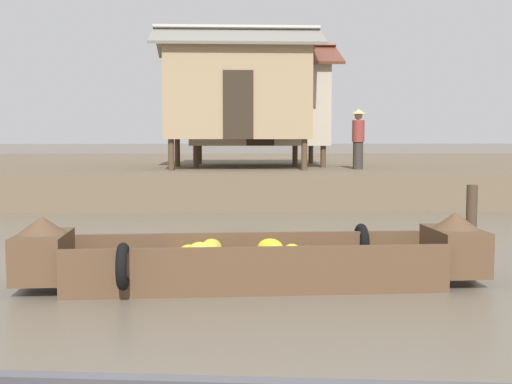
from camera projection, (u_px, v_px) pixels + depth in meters
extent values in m
plane|color=#665B4C|center=(216.00, 230.00, 12.78)|extent=(300.00, 300.00, 0.00)
cube|color=brown|center=(220.00, 172.00, 25.45)|extent=(160.00, 20.00, 0.88)
cube|color=brown|center=(254.00, 280.00, 8.06)|extent=(4.44, 1.34, 0.12)
cube|color=brown|center=(251.00, 249.00, 8.58)|extent=(4.40, 0.23, 0.43)
cube|color=brown|center=(258.00, 266.00, 7.48)|extent=(4.40, 0.23, 0.43)
cube|color=brown|center=(455.00, 250.00, 8.23)|extent=(0.59, 1.03, 0.54)
cone|color=brown|center=(455.00, 221.00, 8.20)|extent=(0.58, 0.58, 0.20)
cube|color=brown|center=(43.00, 256.00, 7.83)|extent=(0.59, 1.03, 0.54)
cone|color=brown|center=(42.00, 225.00, 7.80)|extent=(0.58, 0.58, 0.20)
cube|color=brown|center=(175.00, 257.00, 7.95)|extent=(0.24, 1.08, 0.05)
torus|color=black|center=(361.00, 243.00, 8.82)|extent=(0.14, 0.52, 0.52)
torus|color=black|center=(123.00, 266.00, 7.24)|extent=(0.14, 0.52, 0.52)
ellipsoid|color=yellow|center=(190.00, 254.00, 7.99)|extent=(0.35, 0.31, 0.22)
ellipsoid|color=gold|center=(210.00, 250.00, 8.13)|extent=(0.30, 0.27, 0.23)
ellipsoid|color=yellow|center=(200.00, 252.00, 7.89)|extent=(0.32, 0.24, 0.25)
ellipsoid|color=gold|center=(306.00, 254.00, 7.92)|extent=(0.34, 0.24, 0.21)
ellipsoid|color=gold|center=(211.00, 248.00, 8.33)|extent=(0.38, 0.38, 0.24)
ellipsoid|color=yellow|center=(226.00, 258.00, 7.84)|extent=(0.34, 0.35, 0.18)
ellipsoid|color=yellow|center=(292.00, 255.00, 7.75)|extent=(0.32, 0.31, 0.26)
ellipsoid|color=yellow|center=(270.00, 248.00, 8.36)|extent=(0.39, 0.31, 0.25)
ellipsoid|color=yellow|center=(192.00, 255.00, 8.24)|extent=(0.40, 0.39, 0.20)
ellipsoid|color=yellow|center=(212.00, 250.00, 8.19)|extent=(0.31, 0.29, 0.20)
cylinder|color=#4C3826|center=(171.00, 155.00, 17.76)|extent=(0.16, 0.16, 0.83)
cylinder|color=#4C3826|center=(304.00, 155.00, 17.93)|extent=(0.16, 0.16, 0.83)
cylinder|color=#4C3826|center=(177.00, 153.00, 20.11)|extent=(0.16, 0.16, 0.83)
cylinder|color=#4C3826|center=(295.00, 153.00, 20.27)|extent=(0.16, 0.16, 0.83)
cube|color=#9E8460|center=(237.00, 93.00, 18.88)|extent=(3.95, 2.75, 2.58)
cube|color=#2D2319|center=(238.00, 105.00, 17.52)|extent=(0.80, 0.04, 1.80)
cube|color=gray|center=(237.00, 35.00, 18.07)|extent=(4.65, 1.87, 0.72)
cube|color=gray|center=(236.00, 42.00, 19.44)|extent=(4.65, 1.87, 0.72)
cylinder|color=#4C3826|center=(196.00, 157.00, 19.35)|extent=(0.16, 0.16, 0.64)
cylinder|color=#4C3826|center=(323.00, 157.00, 19.52)|extent=(0.16, 0.16, 0.64)
cylinder|color=#4C3826|center=(199.00, 154.00, 22.11)|extent=(0.16, 0.16, 0.64)
cylinder|color=#4C3826|center=(311.00, 154.00, 22.29)|extent=(0.16, 0.16, 0.64)
cube|color=#B2A893|center=(257.00, 105.00, 20.69)|extent=(4.10, 3.18, 2.47)
cube|color=#2D2319|center=(260.00, 114.00, 19.11)|extent=(0.80, 0.04, 1.80)
cube|color=brown|center=(259.00, 53.00, 19.77)|extent=(4.80, 2.09, 0.82)
cube|color=brown|center=(256.00, 60.00, 21.36)|extent=(4.80, 2.09, 0.82)
cylinder|color=#332D28|center=(358.00, 156.00, 18.50)|extent=(0.28, 0.28, 0.75)
cylinder|color=brown|center=(358.00, 131.00, 18.44)|extent=(0.34, 0.34, 0.60)
sphere|color=#9E7556|center=(358.00, 116.00, 18.41)|extent=(0.22, 0.22, 0.22)
cone|color=tan|center=(359.00, 111.00, 18.40)|extent=(0.44, 0.44, 0.14)
cylinder|color=#423323|center=(471.00, 229.00, 8.70)|extent=(0.14, 0.14, 1.16)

